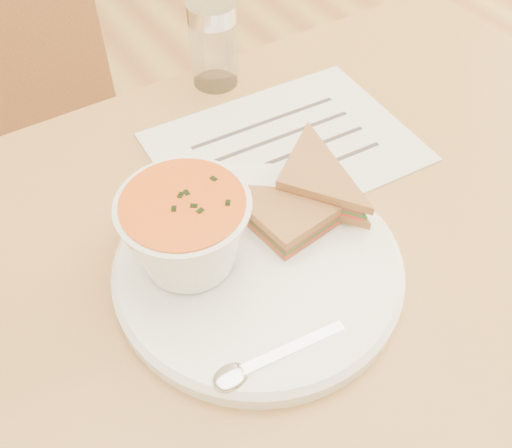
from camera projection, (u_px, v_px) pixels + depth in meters
dining_table at (289, 395)px, 0.89m from camera, size 1.00×0.70×0.75m
chair_far at (66, 166)px, 1.18m from camera, size 0.37×0.37×0.82m
plate at (258, 268)px, 0.58m from camera, size 0.31×0.31×0.02m
soup_bowl at (187, 234)px, 0.54m from camera, size 0.14×0.14×0.09m
sandwich_half_a at (285, 255)px, 0.56m from camera, size 0.12×0.12×0.03m
sandwich_half_b at (275, 192)px, 0.60m from camera, size 0.15×0.15×0.03m
spoon at (282, 353)px, 0.50m from camera, size 0.17×0.05×0.01m
paper_menu at (285, 147)px, 0.71m from camera, size 0.32×0.24×0.00m
condiment_shaker at (214, 45)px, 0.76m from camera, size 0.08×0.08×0.12m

